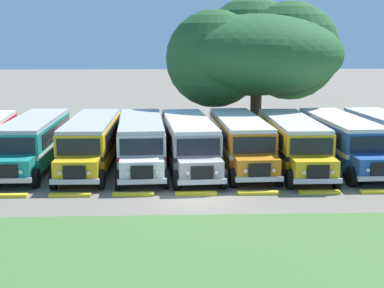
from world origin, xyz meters
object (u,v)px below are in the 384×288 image
(parked_bus_slot_1, at_px, (34,140))
(parked_bus_slot_6, at_px, (293,140))
(parked_bus_slot_7, at_px, (341,139))
(parked_bus_slot_3, at_px, (141,141))
(parked_bus_slot_2, at_px, (91,141))
(parked_bus_slot_5, at_px, (240,139))
(broad_shade_tree, at_px, (256,53))
(parked_bus_slot_4, at_px, (189,141))

(parked_bus_slot_1, height_order, parked_bus_slot_6, same)
(parked_bus_slot_7, bearing_deg, parked_bus_slot_6, -85.18)
(parked_bus_slot_3, distance_m, parked_bus_slot_7, 11.87)
(parked_bus_slot_1, distance_m, parked_bus_slot_2, 3.41)
(parked_bus_slot_1, bearing_deg, parked_bus_slot_3, 85.78)
(parked_bus_slot_5, relative_size, parked_bus_slot_6, 1.00)
(parked_bus_slot_1, height_order, broad_shade_tree, broad_shade_tree)
(parked_bus_slot_7, bearing_deg, parked_bus_slot_5, -93.31)
(parked_bus_slot_3, distance_m, parked_bus_slot_4, 2.79)
(parked_bus_slot_6, bearing_deg, parked_bus_slot_1, -92.77)
(parked_bus_slot_4, bearing_deg, parked_bus_slot_7, 87.74)
(parked_bus_slot_4, bearing_deg, parked_bus_slot_3, -98.26)
(parked_bus_slot_3, xyz_separation_m, broad_shade_tree, (8.15, 10.09, 4.78))
(parked_bus_slot_1, height_order, parked_bus_slot_3, same)
(parked_bus_slot_2, distance_m, parked_bus_slot_5, 8.75)
(parked_bus_slot_2, xyz_separation_m, parked_bus_slot_5, (8.75, 0.11, 0.00))
(parked_bus_slot_1, height_order, parked_bus_slot_5, same)
(parked_bus_slot_2, relative_size, parked_bus_slot_3, 0.99)
(parked_bus_slot_5, bearing_deg, parked_bus_slot_4, -84.95)
(parked_bus_slot_3, relative_size, parked_bus_slot_5, 1.00)
(parked_bus_slot_6, relative_size, parked_bus_slot_7, 0.99)
(parked_bus_slot_1, relative_size, parked_bus_slot_3, 0.99)
(broad_shade_tree, bearing_deg, parked_bus_slot_7, -69.45)
(parked_bus_slot_7, xyz_separation_m, broad_shade_tree, (-3.72, 9.92, 4.78))
(parked_bus_slot_1, xyz_separation_m, broad_shade_tree, (14.46, 9.63, 4.78))
(parked_bus_slot_2, relative_size, parked_bus_slot_7, 1.00)
(parked_bus_slot_2, bearing_deg, parked_bus_slot_5, 91.10)
(parked_bus_slot_1, relative_size, parked_bus_slot_6, 1.00)
(parked_bus_slot_3, xyz_separation_m, parked_bus_slot_7, (11.87, 0.17, 0.00))
(parked_bus_slot_4, bearing_deg, broad_shade_tree, 147.93)
(parked_bus_slot_4, height_order, parked_bus_slot_6, same)
(parked_bus_slot_6, bearing_deg, parked_bus_slot_2, -91.81)
(parked_bus_slot_1, bearing_deg, parked_bus_slot_5, 88.84)
(parked_bus_slot_5, bearing_deg, parked_bus_slot_7, 86.98)
(parked_bus_slot_5, height_order, parked_bus_slot_6, same)
(parked_bus_slot_1, distance_m, broad_shade_tree, 18.02)
(parked_bus_slot_3, relative_size, broad_shade_tree, 0.81)
(parked_bus_slot_5, relative_size, parked_bus_slot_7, 1.00)
(parked_bus_slot_1, bearing_deg, parked_bus_slot_4, 85.91)
(parked_bus_slot_2, bearing_deg, broad_shade_tree, 132.42)
(parked_bus_slot_6, bearing_deg, parked_bus_slot_7, 97.51)
(parked_bus_slot_1, height_order, parked_bus_slot_2, same)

